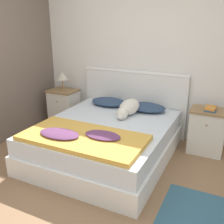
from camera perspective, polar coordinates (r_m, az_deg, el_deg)
ground_plane at (r=2.95m, az=-9.59°, el=-18.63°), size 16.00×16.00×0.00m
wall_back at (r=4.26m, az=6.45°, el=12.15°), size 9.00×0.06×2.55m
wall_side_left at (r=4.34m, az=-21.94°, el=11.04°), size 0.06×3.10×2.55m
bed at (r=3.62m, az=-1.37°, el=-6.14°), size 1.68×1.97×0.49m
headboard at (r=4.38m, az=4.65°, el=2.56°), size 1.76×0.06×1.04m
nightstand_left at (r=4.80m, az=-10.39°, el=1.06°), size 0.49×0.40×0.64m
nightstand_right at (r=3.95m, az=19.97°, el=-3.90°), size 0.49×0.40×0.64m
pillow_left at (r=4.27m, az=-0.76°, el=2.25°), size 0.57×0.39×0.11m
pillow_right at (r=4.03m, az=7.57°, el=1.03°), size 0.57×0.39×0.11m
quilt at (r=3.06m, az=-6.54°, el=-5.43°), size 1.45×0.74×0.10m
dog at (r=3.83m, az=3.64°, el=0.90°), size 0.26×0.69×0.22m
book_stack at (r=3.81m, az=20.63°, el=0.69°), size 0.17×0.21×0.05m
table_lamp at (r=4.66m, az=-10.78°, el=7.63°), size 0.21×0.21×0.32m
rug at (r=2.86m, az=22.51°, el=-21.47°), size 1.14×0.85×0.00m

